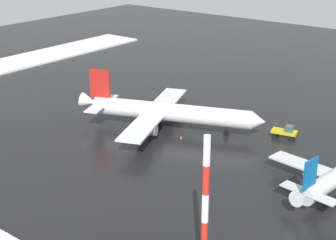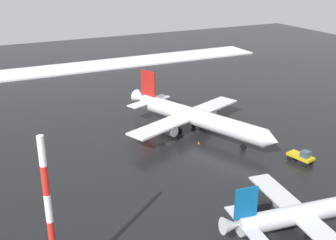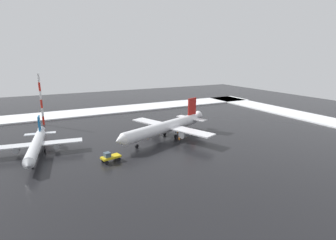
# 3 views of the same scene
# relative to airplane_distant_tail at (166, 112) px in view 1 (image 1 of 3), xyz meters

# --- Properties ---
(ground_plane) EXTENTS (240.00, 240.00, 0.00)m
(ground_plane) POSITION_rel_airplane_distant_tail_xyz_m (1.58, 0.56, -3.64)
(ground_plane) COLOR black
(airplane_distant_tail) EXTENTS (35.56, 30.09, 11.01)m
(airplane_distant_tail) POSITION_rel_airplane_distant_tail_xyz_m (0.00, 0.00, 0.00)
(airplane_distant_tail) COLOR white
(airplane_distant_tail) RESTS_ON ground_plane
(pushback_tug) EXTENTS (4.96, 3.12, 2.50)m
(pushback_tug) POSITION_rel_airplane_distant_tail_xyz_m (20.15, 10.41, -2.35)
(pushback_tug) COLOR gold
(pushback_tug) RESTS_ON ground_plane
(ground_crew_by_nose_gear) EXTENTS (0.36, 0.36, 1.71)m
(ground_crew_by_nose_gear) POSITION_rel_airplane_distant_tail_xyz_m (-4.80, -0.98, -2.67)
(ground_crew_by_nose_gear) COLOR black
(ground_crew_by_nose_gear) RESTS_ON ground_plane
(ground_crew_beside_wing) EXTENTS (0.36, 0.36, 1.71)m
(ground_crew_beside_wing) POSITION_rel_airplane_distant_tail_xyz_m (-1.79, 5.49, -2.67)
(ground_crew_beside_wing) COLOR black
(ground_crew_beside_wing) RESTS_ON ground_plane
(antenna_mast) EXTENTS (0.70, 0.70, 18.84)m
(antenna_mast) POSITION_rel_airplane_distant_tail_xyz_m (32.81, -35.65, 5.78)
(antenna_mast) COLOR red
(antenna_mast) RESTS_ON ground_plane
(traffic_cone_near_nose) EXTENTS (0.36, 0.36, 0.55)m
(traffic_cone_near_nose) POSITION_rel_airplane_distant_tail_xyz_m (-6.35, 2.08, -3.36)
(traffic_cone_near_nose) COLOR orange
(traffic_cone_near_nose) RESTS_ON ground_plane
(traffic_cone_mid_line) EXTENTS (0.36, 0.36, 0.55)m
(traffic_cone_mid_line) POSITION_rel_airplane_distant_tail_xyz_m (5.01, -1.96, -3.36)
(traffic_cone_mid_line) COLOR orange
(traffic_cone_mid_line) RESTS_ON ground_plane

